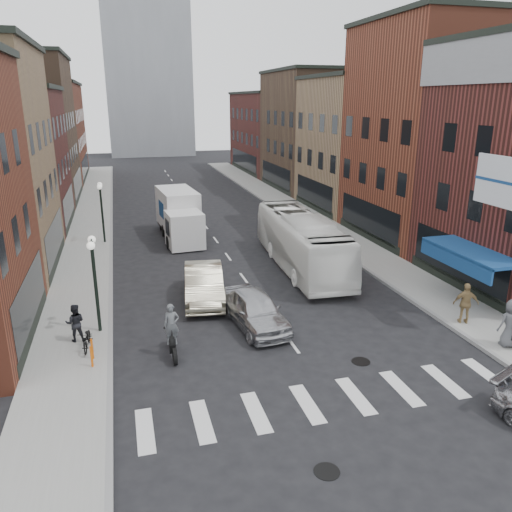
{
  "coord_description": "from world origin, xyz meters",
  "views": [
    {
      "loc": [
        -6.15,
        -15.89,
        9.33
      ],
      "look_at": [
        -0.18,
        5.8,
        2.25
      ],
      "focal_mm": 35.0,
      "sensor_mm": 36.0,
      "label": 1
    }
  ],
  "objects_px": {
    "streetlamp_far": "(101,201)",
    "sedan_left_near": "(255,310)",
    "motorcycle_rider": "(172,332)",
    "ped_left_solo": "(75,323)",
    "billboard_sign": "(504,184)",
    "ped_right_c": "(511,323)",
    "sedan_left_far": "(204,283)",
    "parked_bicycle": "(87,339)",
    "ped_right_b": "(466,303)",
    "box_truck": "(180,216)",
    "streetlamp_near": "(94,268)",
    "transit_bus": "(301,241)",
    "bike_rack": "(92,353)"
  },
  "relations": [
    {
      "from": "streetlamp_far",
      "to": "sedan_left_near",
      "type": "xyz_separation_m",
      "value": [
        6.41,
        -15.04,
        -2.13
      ]
    },
    {
      "from": "motorcycle_rider",
      "to": "ped_left_solo",
      "type": "relative_size",
      "value": 1.37
    },
    {
      "from": "billboard_sign",
      "to": "ped_right_c",
      "type": "bearing_deg",
      "value": -106.75
    },
    {
      "from": "streetlamp_far",
      "to": "sedan_left_far",
      "type": "height_order",
      "value": "streetlamp_far"
    },
    {
      "from": "billboard_sign",
      "to": "parked_bicycle",
      "type": "distance_m",
      "value": 17.44
    },
    {
      "from": "billboard_sign",
      "to": "ped_right_c",
      "type": "height_order",
      "value": "billboard_sign"
    },
    {
      "from": "ped_left_solo",
      "to": "sedan_left_far",
      "type": "bearing_deg",
      "value": -147.72
    },
    {
      "from": "billboard_sign",
      "to": "ped_right_c",
      "type": "xyz_separation_m",
      "value": [
        -0.64,
        -2.12,
        -5.03
      ]
    },
    {
      "from": "sedan_left_far",
      "to": "sedan_left_near",
      "type": "bearing_deg",
      "value": -57.8
    },
    {
      "from": "streetlamp_far",
      "to": "billboard_sign",
      "type": "bearing_deg",
      "value": -47.59
    },
    {
      "from": "billboard_sign",
      "to": "ped_right_b",
      "type": "xyz_separation_m",
      "value": [
        -0.92,
        0.14,
        -5.09
      ]
    },
    {
      "from": "sedan_left_far",
      "to": "ped_left_solo",
      "type": "height_order",
      "value": "ped_left_solo"
    },
    {
      "from": "streetlamp_far",
      "to": "box_truck",
      "type": "relative_size",
      "value": 0.54
    },
    {
      "from": "billboard_sign",
      "to": "sedan_left_near",
      "type": "xyz_separation_m",
      "value": [
        -9.58,
        2.46,
        -5.35
      ]
    },
    {
      "from": "streetlamp_far",
      "to": "ped_right_c",
      "type": "height_order",
      "value": "streetlamp_far"
    },
    {
      "from": "motorcycle_rider",
      "to": "ped_left_solo",
      "type": "xyz_separation_m",
      "value": [
        -3.58,
        1.97,
        -0.07
      ]
    },
    {
      "from": "billboard_sign",
      "to": "streetlamp_far",
      "type": "distance_m",
      "value": 23.92
    },
    {
      "from": "streetlamp_near",
      "to": "ped_left_solo",
      "type": "xyz_separation_m",
      "value": [
        -0.86,
        -0.71,
        -1.99
      ]
    },
    {
      "from": "streetlamp_far",
      "to": "sedan_left_far",
      "type": "distance_m",
      "value": 12.63
    },
    {
      "from": "streetlamp_near",
      "to": "sedan_left_near",
      "type": "bearing_deg",
      "value": -9.25
    },
    {
      "from": "sedan_left_far",
      "to": "streetlamp_near",
      "type": "bearing_deg",
      "value": -144.58
    },
    {
      "from": "streetlamp_near",
      "to": "ped_right_c",
      "type": "xyz_separation_m",
      "value": [
        15.35,
        -5.62,
        -1.81
      ]
    },
    {
      "from": "parked_bicycle",
      "to": "ped_right_c",
      "type": "height_order",
      "value": "ped_right_c"
    },
    {
      "from": "sedan_left_far",
      "to": "parked_bicycle",
      "type": "bearing_deg",
      "value": -134.63
    },
    {
      "from": "streetlamp_near",
      "to": "sedan_left_near",
      "type": "height_order",
      "value": "streetlamp_near"
    },
    {
      "from": "transit_bus",
      "to": "ped_right_c",
      "type": "distance_m",
      "value": 12.32
    },
    {
      "from": "sedan_left_near",
      "to": "box_truck",
      "type": "bearing_deg",
      "value": 88.36
    },
    {
      "from": "motorcycle_rider",
      "to": "ped_left_solo",
      "type": "distance_m",
      "value": 4.09
    },
    {
      "from": "motorcycle_rider",
      "to": "sedan_left_near",
      "type": "distance_m",
      "value": 4.05
    },
    {
      "from": "bike_rack",
      "to": "ped_right_b",
      "type": "bearing_deg",
      "value": -2.49
    },
    {
      "from": "billboard_sign",
      "to": "ped_right_b",
      "type": "bearing_deg",
      "value": 171.6
    },
    {
      "from": "ped_right_b",
      "to": "bike_rack",
      "type": "bearing_deg",
      "value": 19.11
    },
    {
      "from": "transit_bus",
      "to": "parked_bicycle",
      "type": "bearing_deg",
      "value": -144.07
    },
    {
      "from": "bike_rack",
      "to": "transit_bus",
      "type": "height_order",
      "value": "transit_bus"
    },
    {
      "from": "ped_left_solo",
      "to": "ped_right_b",
      "type": "bearing_deg",
      "value": 173.24
    },
    {
      "from": "box_truck",
      "to": "bike_rack",
      "type": "bearing_deg",
      "value": -112.39
    },
    {
      "from": "ped_right_c",
      "to": "box_truck",
      "type": "bearing_deg",
      "value": -57.28
    },
    {
      "from": "sedan_left_near",
      "to": "ped_right_c",
      "type": "distance_m",
      "value": 10.05
    },
    {
      "from": "streetlamp_far",
      "to": "box_truck",
      "type": "xyz_separation_m",
      "value": [
        5.11,
        0.11,
        -1.3
      ]
    },
    {
      "from": "sedan_left_far",
      "to": "ped_right_c",
      "type": "relative_size",
      "value": 2.69
    },
    {
      "from": "billboard_sign",
      "to": "streetlamp_far",
      "type": "xyz_separation_m",
      "value": [
        -15.99,
        17.5,
        -3.22
      ]
    },
    {
      "from": "box_truck",
      "to": "ped_right_c",
      "type": "bearing_deg",
      "value": -67.43
    },
    {
      "from": "bike_rack",
      "to": "ped_left_solo",
      "type": "relative_size",
      "value": 0.52
    },
    {
      "from": "billboard_sign",
      "to": "transit_bus",
      "type": "xyz_separation_m",
      "value": [
        -4.96,
        9.41,
        -4.58
      ]
    },
    {
      "from": "box_truck",
      "to": "streetlamp_near",
      "type": "bearing_deg",
      "value": -114.77
    },
    {
      "from": "ped_right_c",
      "to": "streetlamp_far",
      "type": "bearing_deg",
      "value": -46.69
    },
    {
      "from": "transit_bus",
      "to": "sedan_left_far",
      "type": "relative_size",
      "value": 2.18
    },
    {
      "from": "bike_rack",
      "to": "sedan_left_near",
      "type": "bearing_deg",
      "value": 14.07
    },
    {
      "from": "transit_bus",
      "to": "sedan_left_near",
      "type": "relative_size",
      "value": 2.44
    },
    {
      "from": "streetlamp_near",
      "to": "ped_right_b",
      "type": "bearing_deg",
      "value": -12.59
    }
  ]
}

